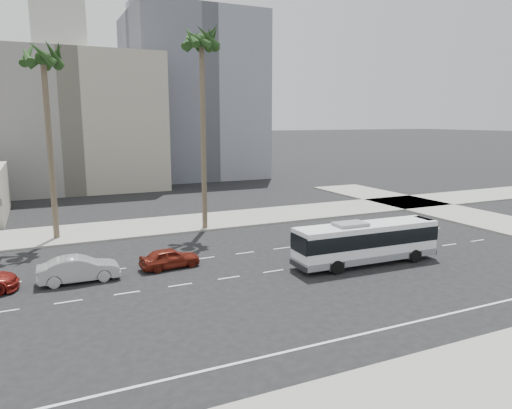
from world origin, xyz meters
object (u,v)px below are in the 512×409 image
palm_near (201,45)px  car_b (79,269)px  city_bus (366,241)px  palm_mid (43,62)px  car_a (170,258)px

palm_near → car_b: bearing=-138.8°
city_bus → palm_near: bearing=116.2°
car_b → palm_mid: 17.10m
car_a → car_b: car_b is taller
city_bus → palm_near: (-6.43, 13.91, 13.83)m
car_b → palm_mid: size_ratio=0.30×
city_bus → palm_near: size_ratio=0.60×
city_bus → palm_mid: 26.84m
palm_mid → palm_near: bearing=-7.6°
city_bus → palm_mid: palm_mid is taller
city_bus → car_a: bearing=160.6°
city_bus → car_a: city_bus is taller
car_b → palm_mid: palm_mid is taller
palm_near → palm_mid: size_ratio=1.12×
car_a → palm_near: palm_near is taller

